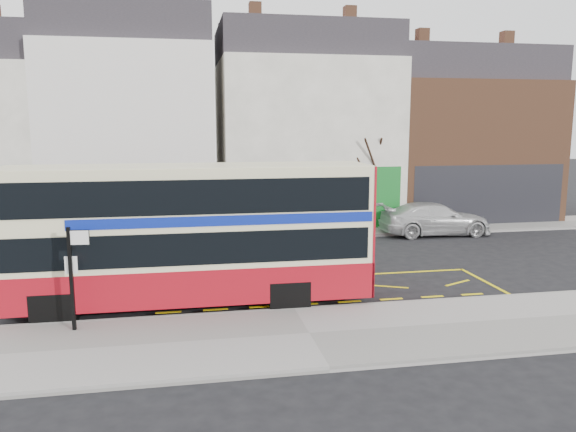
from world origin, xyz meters
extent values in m
plane|color=black|center=(0.00, 0.00, 0.00)|extent=(120.00, 120.00, 0.00)
cube|color=gray|center=(0.00, -2.30, 0.07)|extent=(40.00, 4.00, 0.15)
cube|color=gray|center=(0.00, -0.38, 0.07)|extent=(40.00, 0.15, 0.15)
cube|color=gray|center=(0.00, 11.00, 0.07)|extent=(50.00, 3.00, 0.15)
cube|color=silver|center=(-5.50, 15.00, 4.50)|extent=(8.00, 8.00, 9.00)
cube|color=#28262B|center=(-5.50, 15.00, 9.90)|extent=(8.00, 7.20, 1.80)
cube|color=brown|center=(-3.50, 14.00, 11.20)|extent=(0.60, 0.60, 1.20)
cube|color=black|center=(-5.50, 11.02, 1.60)|extent=(7.36, 0.06, 3.20)
cube|color=black|center=(-5.50, 11.04, 1.40)|extent=(5.60, 0.04, 2.00)
cube|color=white|center=(3.50, 15.00, 4.25)|extent=(9.00, 8.00, 8.50)
cube|color=#28262B|center=(3.50, 15.00, 9.40)|extent=(9.00, 7.20, 1.80)
cube|color=brown|center=(0.80, 14.00, 10.70)|extent=(0.60, 0.60, 1.20)
cube|color=brown|center=(5.75, 14.00, 10.70)|extent=(0.60, 0.60, 1.20)
cube|color=#126720|center=(3.50, 11.02, 1.60)|extent=(8.28, 0.06, 3.20)
cube|color=black|center=(3.50, 11.04, 1.40)|extent=(6.30, 0.04, 2.00)
cube|color=brown|center=(12.50, 15.00, 3.75)|extent=(9.00, 8.00, 7.50)
cube|color=#28262B|center=(12.50, 15.00, 8.40)|extent=(9.00, 7.20, 1.80)
cube|color=brown|center=(9.80, 14.00, 9.70)|extent=(0.60, 0.60, 1.20)
cube|color=brown|center=(14.75, 14.00, 9.70)|extent=(0.60, 0.60, 1.20)
cube|color=black|center=(12.50, 11.02, 1.60)|extent=(8.28, 0.06, 3.20)
cube|color=black|center=(12.50, 11.04, 1.40)|extent=(6.30, 0.04, 2.00)
cube|color=beige|center=(-2.82, 0.83, 2.23)|extent=(10.34, 2.43, 3.80)
cube|color=maroon|center=(-2.82, 0.83, 0.84)|extent=(10.38, 2.47, 1.03)
cube|color=maroon|center=(2.32, 0.79, 2.23)|extent=(0.08, 2.39, 3.80)
cube|color=black|center=(-2.82, 0.83, 1.97)|extent=(9.92, 2.49, 0.89)
cube|color=black|center=(-2.82, 0.83, 3.38)|extent=(9.92, 2.49, 0.94)
cube|color=navy|center=(-1.88, 0.83, 2.72)|extent=(8.27, 2.46, 0.28)
cube|color=black|center=(-7.96, 0.88, 1.74)|extent=(0.08, 2.16, 1.50)
cube|color=beige|center=(-2.82, 0.83, 4.08)|extent=(10.33, 2.34, 0.11)
cylinder|color=black|center=(-6.48, -0.19, 0.47)|extent=(0.94, 0.27, 0.94)
cylinder|color=black|center=(-6.47, 1.92, 0.47)|extent=(0.94, 0.27, 0.94)
cylinder|color=black|center=(-0.11, -0.24, 0.47)|extent=(0.94, 0.27, 0.94)
cylinder|color=black|center=(-0.09, 1.86, 0.47)|extent=(0.94, 0.27, 0.94)
cube|color=black|center=(-5.81, -1.00, 1.47)|extent=(0.10, 0.10, 2.64)
cube|color=white|center=(-5.54, -1.02, 2.53)|extent=(0.48, 0.08, 0.39)
cube|color=white|center=(-5.80, -0.95, 1.82)|extent=(0.31, 0.06, 0.44)
imported|color=#98989D|center=(-6.57, 9.54, 0.69)|extent=(4.38, 2.91, 1.38)
imported|color=#42464A|center=(-3.95, 9.24, 0.65)|extent=(4.07, 1.91, 1.29)
imported|color=silver|center=(8.84, 9.50, 0.77)|extent=(5.38, 2.32, 1.54)
cylinder|color=black|center=(5.84, 11.57, 1.09)|extent=(0.24, 0.24, 2.17)
camera|label=1|loc=(-2.96, -15.31, 5.32)|focal=35.00mm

